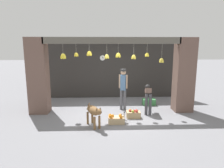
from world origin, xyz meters
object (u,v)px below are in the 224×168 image
object	(u,v)px
produce_box_green	(149,102)
wall_clock	(102,58)
dog	(94,112)
worker_stooping	(148,96)
shopkeeper	(123,86)
fruit_crate_apples	(133,114)
water_bottle	(124,116)
fruit_crate_oranges	(116,120)

from	to	relation	value
produce_box_green	wall_clock	world-z (taller)	wall_clock
dog	wall_clock	world-z (taller)	wall_clock
worker_stooping	shopkeeper	bearing A→B (deg)	161.45
fruit_crate_apples	water_bottle	bearing A→B (deg)	-150.51
dog	water_bottle	bearing A→B (deg)	90.81
fruit_crate_apples	water_bottle	distance (m)	0.40
dog	worker_stooping	size ratio (longest dim) A/B	0.89
worker_stooping	produce_box_green	xyz separation A→B (m)	(0.29, 1.08, -0.55)
worker_stooping	water_bottle	world-z (taller)	worker_stooping
produce_box_green	fruit_crate_apples	bearing A→B (deg)	-120.59
produce_box_green	dog	bearing A→B (deg)	-134.69
worker_stooping	wall_clock	world-z (taller)	wall_clock
water_bottle	fruit_crate_apples	bearing A→B (deg)	29.49
wall_clock	shopkeeper	bearing A→B (deg)	-67.19
dog	shopkeeper	world-z (taller)	shopkeeper
worker_stooping	wall_clock	distance (m)	3.25
dog	worker_stooping	world-z (taller)	worker_stooping
fruit_crate_apples	produce_box_green	xyz separation A→B (m)	(0.91, 1.54, 0.00)
dog	fruit_crate_oranges	world-z (taller)	dog
fruit_crate_oranges	wall_clock	world-z (taller)	wall_clock
dog	wall_clock	xyz separation A→B (m)	(0.26, 3.66, 1.47)
wall_clock	water_bottle	bearing A→B (deg)	-76.09
fruit_crate_apples	water_bottle	xyz separation A→B (m)	(-0.35, -0.20, -0.00)
worker_stooping	wall_clock	xyz separation A→B (m)	(-1.74, 2.43, 1.29)
dog	shopkeeper	distance (m)	2.07
dog	fruit_crate_apples	bearing A→B (deg)	90.89
fruit_crate_apples	wall_clock	world-z (taller)	wall_clock
fruit_crate_apples	produce_box_green	size ratio (longest dim) A/B	0.90
shopkeeper	produce_box_green	distance (m)	1.58
shopkeeper	worker_stooping	world-z (taller)	shopkeeper
worker_stooping	fruit_crate_oranges	bearing A→B (deg)	-134.40
water_bottle	wall_clock	world-z (taller)	wall_clock
worker_stooping	produce_box_green	world-z (taller)	worker_stooping
shopkeeper	fruit_crate_oranges	distance (m)	1.70
dog	worker_stooping	distance (m)	2.35
fruit_crate_apples	fruit_crate_oranges	bearing A→B (deg)	-142.55
fruit_crate_oranges	fruit_crate_apples	world-z (taller)	fruit_crate_apples
shopkeeper	fruit_crate_oranges	world-z (taller)	shopkeeper
shopkeeper	fruit_crate_apples	world-z (taller)	shopkeeper
shopkeeper	fruit_crate_apples	xyz separation A→B (m)	(0.29, -0.93, -0.84)
fruit_crate_oranges	wall_clock	size ratio (longest dim) A/B	1.97
worker_stooping	produce_box_green	size ratio (longest dim) A/B	1.92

